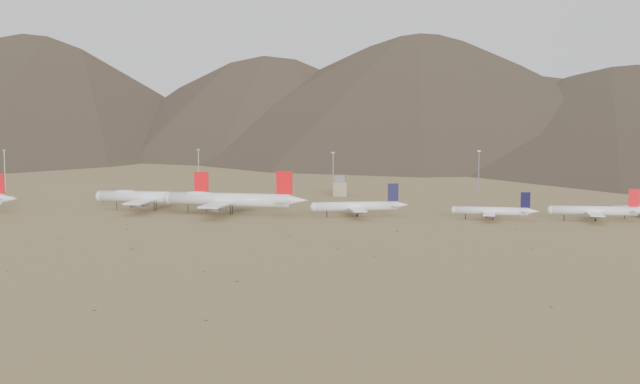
# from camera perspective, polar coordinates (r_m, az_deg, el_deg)

# --- Properties ---
(ground) EXTENTS (3000.00, 3000.00, 0.00)m
(ground) POSITION_cam_1_polar(r_m,az_deg,el_deg) (398.44, -4.40, -1.97)
(ground) COLOR #9F8152
(ground) RESTS_ON ground
(mountain_ridge) EXTENTS (4400.00, 1000.00, 300.00)m
(mountain_ridge) POSITION_cam_1_polar(r_m,az_deg,el_deg) (1294.14, 2.79, 9.95)
(mountain_ridge) COLOR brown
(mountain_ridge) RESTS_ON ground
(widebody_centre) EXTENTS (65.93, 50.86, 19.58)m
(widebody_centre) POSITION_cam_1_polar(r_m,az_deg,el_deg) (449.81, -10.62, -0.31)
(widebody_centre) COLOR white
(widebody_centre) RESTS_ON ground
(widebody_east) EXTENTS (71.40, 55.32, 21.24)m
(widebody_east) POSITION_cam_1_polar(r_m,az_deg,el_deg) (428.00, -5.80, -0.47)
(widebody_east) COLOR white
(widebody_east) RESTS_ON ground
(narrowbody_a) EXTENTS (46.05, 33.93, 15.48)m
(narrowbody_a) POSITION_cam_1_polar(r_m,az_deg,el_deg) (418.14, 2.45, -0.91)
(narrowbody_a) COLOR white
(narrowbody_a) RESTS_ON ground
(narrowbody_b) EXTENTS (39.54, 28.59, 13.06)m
(narrowbody_b) POSITION_cam_1_polar(r_m,az_deg,el_deg) (413.29, 11.04, -1.19)
(narrowbody_b) COLOR white
(narrowbody_b) RESTS_ON ground
(narrowbody_c) EXTENTS (45.05, 32.27, 14.86)m
(narrowbody_c) POSITION_cam_1_polar(r_m,az_deg,el_deg) (420.73, 17.29, -1.14)
(narrowbody_c) COLOR white
(narrowbody_c) RESTS_ON ground
(control_tower) EXTENTS (8.00, 8.00, 12.00)m
(control_tower) POSITION_cam_1_polar(r_m,az_deg,el_deg) (512.37, 1.30, 0.34)
(control_tower) COLOR #9B8B69
(control_tower) RESTS_ON ground
(mast_far_west) EXTENTS (2.00, 0.60, 25.70)m
(mast_far_west) POSITION_cam_1_polar(r_m,az_deg,el_deg) (566.36, -19.53, 1.42)
(mast_far_west) COLOR gray
(mast_far_west) RESTS_ON ground
(mast_west) EXTENTS (2.00, 0.60, 25.70)m
(mast_west) POSITION_cam_1_polar(r_m,az_deg,el_deg) (541.76, -7.78, 1.52)
(mast_west) COLOR gray
(mast_west) RESTS_ON ground
(mast_centre) EXTENTS (2.00, 0.60, 25.70)m
(mast_centre) POSITION_cam_1_polar(r_m,az_deg,el_deg) (505.89, 0.84, 1.28)
(mast_centre) COLOR gray
(mast_centre) RESTS_ON ground
(mast_east) EXTENTS (2.00, 0.60, 25.70)m
(mast_east) POSITION_cam_1_polar(r_m,az_deg,el_deg) (531.26, 10.12, 1.40)
(mast_east) COLOR gray
(mast_east) RESTS_ON ground
(desert_scrub) EXTENTS (359.87, 169.68, 0.87)m
(desert_scrub) POSITION_cam_1_polar(r_m,az_deg,el_deg) (302.11, -11.43, -4.45)
(desert_scrub) COLOR olive
(desert_scrub) RESTS_ON ground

